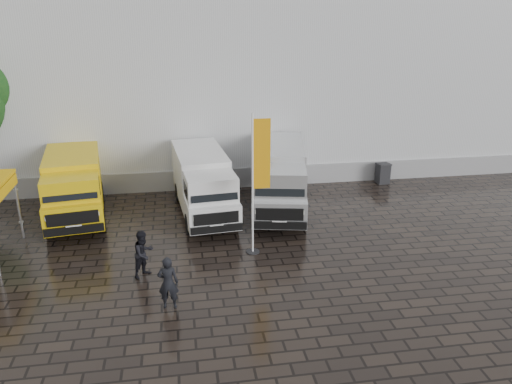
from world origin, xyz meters
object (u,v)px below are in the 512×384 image
person_front (168,283)px  wheelie_bin (383,173)px  van_yellow (74,188)px  person_tent (144,254)px  van_silver (279,180)px  van_white (203,185)px  flagpole (258,177)px

person_front → wheelie_bin: bearing=-132.6°
van_yellow → person_tent: bearing=-69.0°
van_silver → person_front: bearing=-112.4°
van_white → van_silver: bearing=-5.5°
van_white → wheelie_bin: size_ratio=5.82×
van_yellow → person_front: bearing=-71.0°
wheelie_bin → person_front: 14.76m
person_front → van_silver: bearing=-118.9°
van_silver → person_tent: size_ratio=3.96×
van_yellow → person_front: van_yellow is taller
wheelie_bin → person_front: size_ratio=0.62×
van_white → person_front: size_ratio=3.62×
van_white → flagpole: flagpole is taller
van_silver → person_front: van_silver is taller
van_white → person_tent: bearing=-119.6°
flagpole → person_tent: (-4.05, -1.13, -2.12)m
van_white → person_tent: 5.68m
van_silver → flagpole: bearing=-100.6°
wheelie_bin → person_tent: bearing=-151.0°
van_white → wheelie_bin: 9.81m
van_white → wheelie_bin: van_white is taller
wheelie_bin → person_front: (-10.89, -9.96, 0.32)m
van_white → person_front: (-1.50, -7.25, -0.48)m
flagpole → wheelie_bin: bearing=41.3°
van_yellow → flagpole: 8.62m
van_silver → person_tent: (-5.68, -5.16, -0.59)m
van_yellow → van_silver: size_ratio=0.89×
person_front → person_tent: (-0.82, 2.09, -0.03)m
van_yellow → flagpole: bearing=-40.1°
van_white → van_yellow: bearing=169.9°
van_white → person_tent: van_white is taller
flagpole → van_silver: bearing=67.9°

